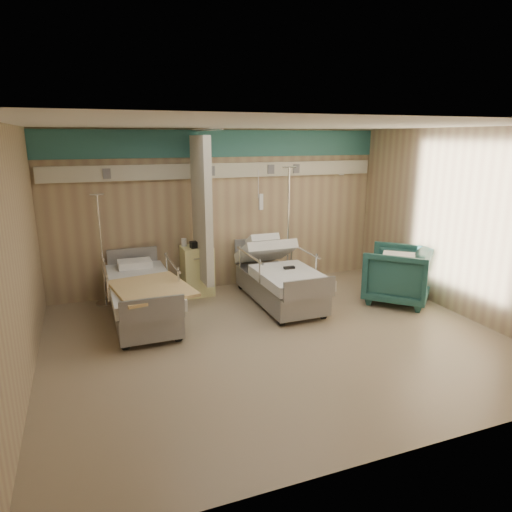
{
  "coord_description": "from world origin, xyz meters",
  "views": [
    {
      "loc": [
        -2.29,
        -5.22,
        2.65
      ],
      "look_at": [
        -0.07,
        0.6,
        1.03
      ],
      "focal_mm": 32.0,
      "sensor_mm": 36.0,
      "label": 1
    }
  ],
  "objects_px": {
    "bed_right": "(279,284)",
    "visitor_armchair": "(397,275)",
    "bed_left": "(142,301)",
    "iv_stand_left": "(104,282)",
    "iv_stand_right": "(287,262)",
    "bedside_cabinet": "(197,271)"
  },
  "relations": [
    {
      "from": "bed_left",
      "to": "visitor_armchair",
      "type": "xyz_separation_m",
      "value": [
        4.05,
        -0.63,
        0.14
      ]
    },
    {
      "from": "bed_right",
      "to": "iv_stand_right",
      "type": "distance_m",
      "value": 0.92
    },
    {
      "from": "iv_stand_right",
      "to": "iv_stand_left",
      "type": "bearing_deg",
      "value": 176.48
    },
    {
      "from": "iv_stand_right",
      "to": "iv_stand_left",
      "type": "height_order",
      "value": "iv_stand_right"
    },
    {
      "from": "visitor_armchair",
      "to": "iv_stand_right",
      "type": "xyz_separation_m",
      "value": [
        -1.35,
        1.39,
        -0.01
      ]
    },
    {
      "from": "iv_stand_left",
      "to": "bed_left",
      "type": "bearing_deg",
      "value": -63.35
    },
    {
      "from": "bed_right",
      "to": "bed_left",
      "type": "xyz_separation_m",
      "value": [
        -2.2,
        0.0,
        0.0
      ]
    },
    {
      "from": "bedside_cabinet",
      "to": "iv_stand_right",
      "type": "height_order",
      "value": "iv_stand_right"
    },
    {
      "from": "bed_right",
      "to": "visitor_armchair",
      "type": "bearing_deg",
      "value": -18.75
    },
    {
      "from": "bed_left",
      "to": "iv_stand_left",
      "type": "distance_m",
      "value": 1.07
    },
    {
      "from": "bed_right",
      "to": "iv_stand_left",
      "type": "xyz_separation_m",
      "value": [
        -2.68,
        0.96,
        0.06
      ]
    },
    {
      "from": "iv_stand_right",
      "to": "bedside_cabinet",
      "type": "bearing_deg",
      "value": 175.18
    },
    {
      "from": "bedside_cabinet",
      "to": "iv_stand_left",
      "type": "xyz_separation_m",
      "value": [
        -1.53,
        0.06,
        -0.05
      ]
    },
    {
      "from": "bed_right",
      "to": "bedside_cabinet",
      "type": "distance_m",
      "value": 1.46
    },
    {
      "from": "iv_stand_left",
      "to": "iv_stand_right",
      "type": "bearing_deg",
      "value": -3.52
    },
    {
      "from": "bed_right",
      "to": "iv_stand_left",
      "type": "bearing_deg",
      "value": 160.36
    },
    {
      "from": "bed_right",
      "to": "visitor_armchair",
      "type": "height_order",
      "value": "visitor_armchair"
    },
    {
      "from": "iv_stand_right",
      "to": "visitor_armchair",
      "type": "bearing_deg",
      "value": -45.82
    },
    {
      "from": "bed_right",
      "to": "iv_stand_left",
      "type": "height_order",
      "value": "iv_stand_left"
    },
    {
      "from": "bed_left",
      "to": "iv_stand_right",
      "type": "distance_m",
      "value": 2.81
    },
    {
      "from": "bed_right",
      "to": "bed_left",
      "type": "distance_m",
      "value": 2.2
    },
    {
      "from": "bed_right",
      "to": "visitor_armchair",
      "type": "distance_m",
      "value": 1.96
    }
  ]
}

